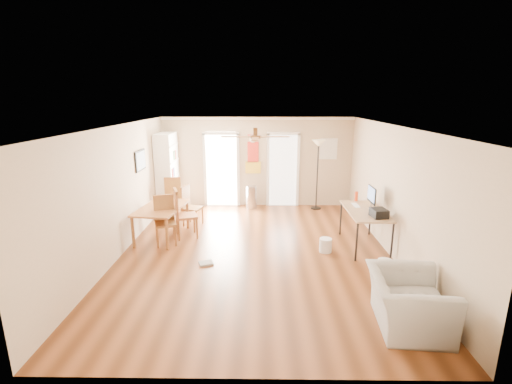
{
  "coord_description": "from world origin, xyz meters",
  "views": [
    {
      "loc": [
        0.1,
        -6.98,
        3.11
      ],
      "look_at": [
        0.0,
        0.6,
        1.15
      ],
      "focal_mm": 25.46,
      "sensor_mm": 36.0,
      "label": 1
    }
  ],
  "objects_px": {
    "dining_chair_far": "(174,195)",
    "dining_table": "(162,222)",
    "torchiere_lamp": "(317,175)",
    "armchair": "(408,302)",
    "bookshelf": "(167,173)",
    "dining_chair_right_b": "(186,213)",
    "computer_desk": "(364,229)",
    "wastebasket_a": "(326,245)",
    "printer": "(379,213)",
    "dining_chair_near": "(165,221)",
    "trash_can": "(251,197)",
    "dining_chair_right_a": "(193,206)",
    "wastebasket_b": "(385,268)"
  },
  "relations": [
    {
      "from": "dining_table",
      "to": "dining_chair_right_a",
      "type": "height_order",
      "value": "dining_chair_right_a"
    },
    {
      "from": "dining_chair_right_a",
      "to": "bookshelf",
      "type": "bearing_deg",
      "value": 53.03
    },
    {
      "from": "dining_chair_right_a",
      "to": "dining_chair_right_b",
      "type": "height_order",
      "value": "dining_chair_right_b"
    },
    {
      "from": "dining_chair_right_b",
      "to": "dining_chair_right_a",
      "type": "bearing_deg",
      "value": -18.98
    },
    {
      "from": "trash_can",
      "to": "wastebasket_b",
      "type": "bearing_deg",
      "value": -58.83
    },
    {
      "from": "dining_chair_right_b",
      "to": "computer_desk",
      "type": "relative_size",
      "value": 0.74
    },
    {
      "from": "dining_chair_right_a",
      "to": "dining_chair_near",
      "type": "xyz_separation_m",
      "value": [
        -0.37,
        -1.23,
        0.03
      ]
    },
    {
      "from": "dining_chair_far",
      "to": "torchiere_lamp",
      "type": "distance_m",
      "value": 4.06
    },
    {
      "from": "dining_table",
      "to": "torchiere_lamp",
      "type": "distance_m",
      "value": 4.54
    },
    {
      "from": "torchiere_lamp",
      "to": "dining_table",
      "type": "bearing_deg",
      "value": -149.15
    },
    {
      "from": "dining_chair_far",
      "to": "trash_can",
      "type": "relative_size",
      "value": 1.61
    },
    {
      "from": "wastebasket_a",
      "to": "dining_chair_right_b",
      "type": "bearing_deg",
      "value": 164.77
    },
    {
      "from": "dining_chair_right_a",
      "to": "wastebasket_a",
      "type": "xyz_separation_m",
      "value": [
        3.06,
        -1.62,
        -0.35
      ]
    },
    {
      "from": "computer_desk",
      "to": "bookshelf",
      "type": "bearing_deg",
      "value": 151.99
    },
    {
      "from": "torchiere_lamp",
      "to": "wastebasket_a",
      "type": "bearing_deg",
      "value": -94.74
    },
    {
      "from": "dining_chair_far",
      "to": "dining_table",
      "type": "bearing_deg",
      "value": 86.09
    },
    {
      "from": "dining_chair_right_b",
      "to": "wastebasket_a",
      "type": "distance_m",
      "value": 3.19
    },
    {
      "from": "trash_can",
      "to": "printer",
      "type": "relative_size",
      "value": 2.0
    },
    {
      "from": "bookshelf",
      "to": "dining_chair_right_b",
      "type": "xyz_separation_m",
      "value": [
        0.91,
        -2.03,
        -0.53
      ]
    },
    {
      "from": "dining_chair_far",
      "to": "trash_can",
      "type": "distance_m",
      "value": 2.19
    },
    {
      "from": "trash_can",
      "to": "wastebasket_a",
      "type": "xyz_separation_m",
      "value": [
        1.62,
        -3.1,
        -0.18
      ]
    },
    {
      "from": "dining_chair_near",
      "to": "printer",
      "type": "distance_m",
      "value": 4.47
    },
    {
      "from": "dining_table",
      "to": "printer",
      "type": "xyz_separation_m",
      "value": [
        4.6,
        -0.94,
        0.54
      ]
    },
    {
      "from": "computer_desk",
      "to": "printer",
      "type": "distance_m",
      "value": 0.68
    },
    {
      "from": "printer",
      "to": "dining_chair_near",
      "type": "bearing_deg",
      "value": 164.74
    },
    {
      "from": "dining_chair_right_a",
      "to": "trash_can",
      "type": "xyz_separation_m",
      "value": [
        1.43,
        1.48,
        -0.17
      ]
    },
    {
      "from": "dining_chair_far",
      "to": "wastebasket_b",
      "type": "relative_size",
      "value": 3.46
    },
    {
      "from": "computer_desk",
      "to": "wastebasket_a",
      "type": "height_order",
      "value": "computer_desk"
    },
    {
      "from": "dining_chair_right_a",
      "to": "armchair",
      "type": "xyz_separation_m",
      "value": [
        3.75,
        -4.15,
        -0.13
      ]
    },
    {
      "from": "printer",
      "to": "armchair",
      "type": "relative_size",
      "value": 0.29
    },
    {
      "from": "printer",
      "to": "computer_desk",
      "type": "bearing_deg",
      "value": 98.11
    },
    {
      "from": "dining_chair_near",
      "to": "trash_can",
      "type": "bearing_deg",
      "value": 37.63
    },
    {
      "from": "trash_can",
      "to": "computer_desk",
      "type": "xyz_separation_m",
      "value": [
        2.49,
        -2.8,
        0.08
      ]
    },
    {
      "from": "dining_chair_near",
      "to": "computer_desk",
      "type": "xyz_separation_m",
      "value": [
        4.29,
        -0.09,
        -0.12
      ]
    },
    {
      "from": "wastebasket_a",
      "to": "wastebasket_b",
      "type": "bearing_deg",
      "value": -49.84
    },
    {
      "from": "wastebasket_a",
      "to": "armchair",
      "type": "xyz_separation_m",
      "value": [
        0.69,
        -2.53,
        0.23
      ]
    },
    {
      "from": "dining_chair_near",
      "to": "printer",
      "type": "height_order",
      "value": "dining_chair_near"
    },
    {
      "from": "dining_table",
      "to": "printer",
      "type": "bearing_deg",
      "value": -11.5
    },
    {
      "from": "dining_chair_near",
      "to": "bookshelf",
      "type": "bearing_deg",
      "value": 83.53
    },
    {
      "from": "dining_table",
      "to": "computer_desk",
      "type": "distance_m",
      "value": 4.49
    },
    {
      "from": "dining_chair_right_b",
      "to": "printer",
      "type": "distance_m",
      "value": 4.18
    },
    {
      "from": "dining_chair_right_a",
      "to": "armchair",
      "type": "height_order",
      "value": "dining_chair_right_a"
    },
    {
      "from": "dining_chair_far",
      "to": "printer",
      "type": "distance_m",
      "value": 5.47
    },
    {
      "from": "dining_chair_near",
      "to": "torchiere_lamp",
      "type": "height_order",
      "value": "torchiere_lamp"
    },
    {
      "from": "trash_can",
      "to": "dining_chair_far",
      "type": "bearing_deg",
      "value": -165.74
    },
    {
      "from": "bookshelf",
      "to": "dining_chair_far",
      "type": "distance_m",
      "value": 0.68
    },
    {
      "from": "torchiere_lamp",
      "to": "armchair",
      "type": "relative_size",
      "value": 1.73
    },
    {
      "from": "dining_chair_right_a",
      "to": "wastebasket_a",
      "type": "bearing_deg",
      "value": -101.11
    },
    {
      "from": "bookshelf",
      "to": "torchiere_lamp",
      "type": "bearing_deg",
      "value": 20.8
    },
    {
      "from": "bookshelf",
      "to": "dining_table",
      "type": "relative_size",
      "value": 1.5
    }
  ]
}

